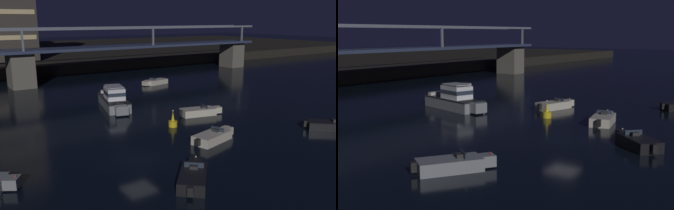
{
  "view_description": "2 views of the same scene",
  "coord_description": "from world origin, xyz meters",
  "views": [
    {
      "loc": [
        -13.07,
        -23.06,
        10.72
      ],
      "look_at": [
        10.28,
        10.88,
        0.91
      ],
      "focal_mm": 38.57,
      "sensor_mm": 36.0,
      "label": 1
    },
    {
      "loc": [
        -30.9,
        -16.55,
        8.25
      ],
      "look_at": [
        4.59,
        8.75,
        1.37
      ],
      "focal_mm": 48.95,
      "sensor_mm": 36.0,
      "label": 2
    }
  ],
  "objects": [
    {
      "name": "speedboat_mid_right",
      "position": [
        7.85,
        0.11,
        0.41
      ],
      "size": [
        5.2,
        2.71,
        1.16
      ],
      "color": "beige",
      "rests_on": "ground"
    },
    {
      "name": "cabin_cruiser_near_left",
      "position": [
        6.15,
        16.67,
        1.05
      ],
      "size": [
        4.66,
        9.36,
        2.79
      ],
      "color": "gray",
      "rests_on": "ground"
    },
    {
      "name": "speedboat_near_center",
      "position": [
        1.08,
        -5.49,
        0.41
      ],
      "size": [
        4.29,
        4.48,
        1.16
      ],
      "color": "black",
      "rests_on": "ground"
    },
    {
      "name": "speedboat_near_right",
      "position": [
        12.63,
        7.88,
        0.41
      ],
      "size": [
        5.2,
        2.68,
        1.16
      ],
      "color": "beige",
      "rests_on": "ground"
    },
    {
      "name": "ground_plane",
      "position": [
        0.0,
        0.0,
        0.0
      ],
      "size": [
        400.0,
        400.0,
        0.0
      ],
      "primitive_type": "plane",
      "color": "black"
    },
    {
      "name": "channel_buoy",
      "position": [
        7.42,
        5.84,
        0.48
      ],
      "size": [
        0.9,
        0.9,
        1.76
      ],
      "color": "yellow",
      "rests_on": "ground"
    },
    {
      "name": "speedboat_mid_left",
      "position": [
        19.23,
        27.66,
        0.41
      ],
      "size": [
        5.22,
        2.56,
        1.16
      ],
      "color": "beige",
      "rests_on": "ground"
    },
    {
      "name": "speedboat_mid_center",
      "position": [
        -11.03,
        1.55,
        0.41
      ],
      "size": [
        4.8,
        3.77,
        1.16
      ],
      "color": "gray",
      "rests_on": "ground"
    }
  ]
}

